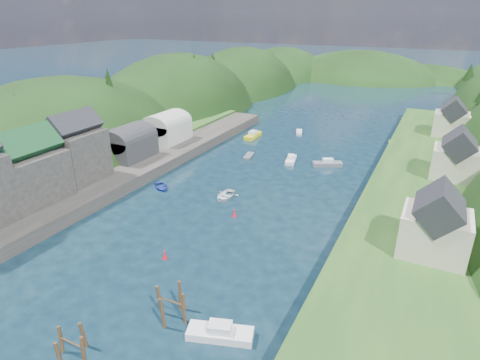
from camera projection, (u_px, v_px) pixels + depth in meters
The scene contains 14 objects.
ground at pixel (289, 161), 80.39m from camera, with size 600.00×600.00×0.00m, color black.
hillside_left at pixel (178, 138), 122.73m from camera, with size 44.00×245.56×52.00m.
far_hills at pixel (383, 101), 186.26m from camera, with size 103.00×68.00×44.00m.
hill_trees at pixel (315, 93), 87.76m from camera, with size 91.52×147.81×12.09m.
quay_left at pixel (86, 188), 65.21m from camera, with size 12.00×110.00×2.00m, color #2D2B28.
terrace_left_grass at pixel (56, 180), 68.02m from camera, with size 12.00×110.00×2.50m, color #234719.
boat_sheds at pixel (149, 133), 80.05m from camera, with size 7.00×21.00×7.50m.
terrace_right at pixel (421, 198), 61.33m from camera, with size 16.00×120.00×2.40m, color #234719.
right_bank_cottages at pixel (450, 156), 65.17m from camera, with size 9.00×59.24×8.41m.
piling_cluster_near at pixel (72, 347), 34.20m from camera, with size 3.15×2.95×3.28m.
piling_cluster_far at pixel (172, 306), 38.48m from camera, with size 3.41×3.16×3.92m.
channel_buoy_near at pixel (165, 255), 48.22m from camera, with size 0.70×0.70×1.10m.
channel_buoy_far at pixel (234, 213), 58.24m from camera, with size 0.70×0.70×1.10m.
moored_boats at pixel (179, 218), 56.48m from camera, with size 36.26×86.06×2.46m.
Camera 1 is at (25.13, -22.03, 27.47)m, focal length 30.00 mm.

